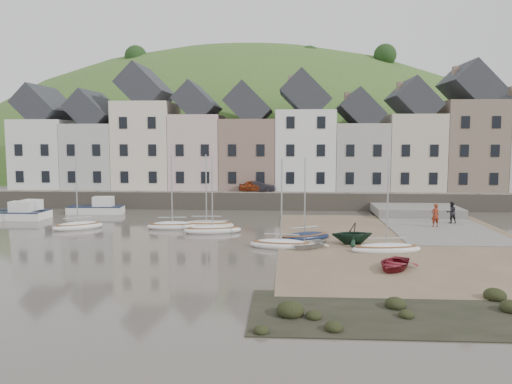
# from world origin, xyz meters

# --- Properties ---
(ground) EXTENTS (160.00, 160.00, 0.00)m
(ground) POSITION_xyz_m (0.00, 0.00, 0.00)
(ground) COLOR #4E473D
(ground) RESTS_ON ground
(quay_land) EXTENTS (90.00, 30.00, 1.50)m
(quay_land) POSITION_xyz_m (0.00, 32.00, 0.75)
(quay_land) COLOR #3D5D25
(quay_land) RESTS_ON ground
(quay_street) EXTENTS (70.00, 7.00, 0.10)m
(quay_street) POSITION_xyz_m (0.00, 20.50, 1.55)
(quay_street) COLOR slate
(quay_street) RESTS_ON quay_land
(seawall) EXTENTS (70.00, 1.20, 1.80)m
(seawall) POSITION_xyz_m (0.00, 17.00, 0.90)
(seawall) COLOR slate
(seawall) RESTS_ON ground
(beach) EXTENTS (18.00, 26.00, 0.06)m
(beach) POSITION_xyz_m (11.00, 0.00, 0.03)
(beach) COLOR brown
(beach) RESTS_ON ground
(slipway) EXTENTS (8.00, 18.00, 0.12)m
(slipway) POSITION_xyz_m (15.00, 8.00, 0.06)
(slipway) COLOR slate
(slipway) RESTS_ON ground
(hillside) EXTENTS (134.40, 84.00, 84.00)m
(hillside) POSITION_xyz_m (-5.00, 60.00, -17.99)
(hillside) COLOR #3D5D25
(hillside) RESTS_ON ground
(townhouse_terrace) EXTENTS (61.05, 8.00, 13.93)m
(townhouse_terrace) POSITION_xyz_m (1.76, 24.00, 7.32)
(townhouse_terrace) COLOR white
(townhouse_terrace) RESTS_ON quay_land
(sailboat_0) EXTENTS (4.22, 3.54, 6.32)m
(sailboat_0) POSITION_xyz_m (-14.60, 4.51, 0.27)
(sailboat_0) COLOR white
(sailboat_0) RESTS_ON ground
(sailboat_1) EXTENTS (4.35, 2.04, 6.32)m
(sailboat_1) POSITION_xyz_m (-6.86, 5.13, 0.26)
(sailboat_1) COLOR white
(sailboat_1) RESTS_ON ground
(sailboat_2) EXTENTS (4.65, 1.75, 6.32)m
(sailboat_2) POSITION_xyz_m (-4.13, 5.85, 0.26)
(sailboat_2) COLOR beige
(sailboat_2) RESTS_ON ground
(sailboat_3) EXTENTS (4.79, 2.47, 6.32)m
(sailboat_3) POSITION_xyz_m (-3.29, 3.51, 0.26)
(sailboat_3) COLOR white
(sailboat_3) RESTS_ON ground
(sailboat_4) EXTENTS (4.56, 2.15, 6.32)m
(sailboat_4) POSITION_xyz_m (2.21, -1.87, 0.26)
(sailboat_4) COLOR white
(sailboat_4) RESTS_ON ground
(sailboat_5) EXTENTS (4.39, 3.36, 6.32)m
(sailboat_5) POSITION_xyz_m (3.87, 0.88, 0.26)
(sailboat_5) COLOR #121D3A
(sailboat_5) RESTS_ON ground
(sailboat_6) EXTENTS (4.84, 2.17, 6.32)m
(sailboat_6) POSITION_xyz_m (9.11, -2.82, 0.26)
(sailboat_6) COLOR white
(sailboat_6) RESTS_ON ground
(motorboat_0) EXTENTS (4.93, 2.31, 1.70)m
(motorboat_0) POSITION_xyz_m (-21.85, 10.15, 0.58)
(motorboat_0) COLOR white
(motorboat_0) RESTS_ON ground
(motorboat_1) EXTENTS (5.55, 1.84, 1.70)m
(motorboat_1) POSITION_xyz_m (-22.27, 8.90, 0.58)
(motorboat_1) COLOR white
(motorboat_1) RESTS_ON ground
(motorboat_2) EXTENTS (5.46, 1.99, 1.70)m
(motorboat_2) POSITION_xyz_m (-16.12, 13.13, 0.58)
(motorboat_2) COLOR white
(motorboat_2) RESTS_ON ground
(rowboat_white) EXTENTS (3.51, 3.54, 0.60)m
(rowboat_white) POSITION_xyz_m (4.03, -2.04, 0.36)
(rowboat_white) COLOR silver
(rowboat_white) RESTS_ON beach
(rowboat_green) EXTENTS (3.26, 2.93, 1.52)m
(rowboat_green) POSITION_xyz_m (7.14, -0.57, 0.82)
(rowboat_green) COLOR black
(rowboat_green) RESTS_ON beach
(rowboat_red) EXTENTS (3.44, 3.83, 0.65)m
(rowboat_red) POSITION_xyz_m (8.67, -7.53, 0.39)
(rowboat_red) COLOR maroon
(rowboat_red) RESTS_ON beach
(person_red) EXTENTS (0.80, 0.63, 1.92)m
(person_red) POSITION_xyz_m (14.85, 6.69, 1.08)
(person_red) COLOR maroon
(person_red) RESTS_ON slipway
(person_dark) EXTENTS (1.04, 0.88, 1.88)m
(person_dark) POSITION_xyz_m (16.74, 8.62, 1.06)
(person_dark) COLOR black
(person_dark) RESTS_ON slipway
(car_left) EXTENTS (3.89, 2.02, 1.26)m
(car_left) POSITION_xyz_m (-0.82, 19.50, 2.23)
(car_left) COLOR maroon
(car_left) RESTS_ON quay_street
(car_right) EXTENTS (3.59, 1.42, 1.16)m
(car_right) POSITION_xyz_m (-0.46, 19.50, 2.18)
(car_right) COLOR black
(car_right) RESTS_ON quay_street
(shore_rocks) EXTENTS (14.00, 6.00, 0.78)m
(shore_rocks) POSITION_xyz_m (7.55, -14.91, 0.11)
(shore_rocks) COLOR black
(shore_rocks) RESTS_ON ground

